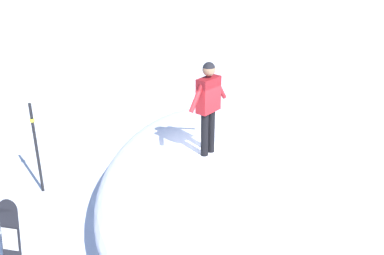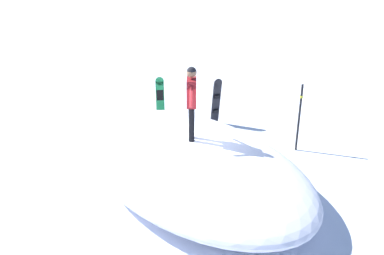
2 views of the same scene
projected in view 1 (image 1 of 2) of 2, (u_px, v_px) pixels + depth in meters
The scene contains 5 objects.
ground at pixel (203, 208), 8.89m from camera, with size 240.00×240.00×0.00m, color white.
snow_mound at pixel (212, 179), 8.79m from camera, with size 7.34×4.29×1.17m, color white.
snowboarder_standing at pixel (208, 100), 8.09m from camera, with size 0.72×0.89×1.79m.
snowboard_secondary_upright at pixel (12, 248), 6.51m from camera, with size 0.33×0.37×1.60m.
trail_marker_pole at pixel (36, 147), 9.05m from camera, with size 0.10×0.10×1.99m.
Camera 1 is at (-7.25, 1.85, 5.07)m, focal length 41.76 mm.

